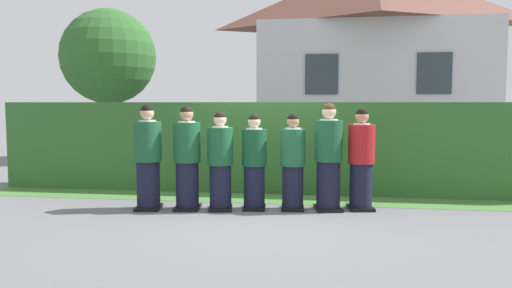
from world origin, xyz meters
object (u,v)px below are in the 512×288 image
student_front_row_5 (328,159)px  student_front_row_4 (293,164)px  student_front_row_0 (148,160)px  student_front_row_2 (220,163)px  student_front_row_1 (187,160)px  student_in_red_blazer (361,162)px  student_front_row_3 (254,164)px

student_front_row_5 → student_front_row_4: bearing=-175.4°
student_front_row_0 → student_front_row_2: 1.16m
student_front_row_0 → student_front_row_4: 2.31m
student_front_row_0 → student_front_row_1: bearing=8.1°
student_front_row_2 → student_in_red_blazer: 2.24m
student_front_row_0 → student_front_row_1: student_front_row_0 is taller
student_front_row_4 → student_front_row_3: bearing=-173.8°
student_front_row_2 → student_in_red_blazer: bearing=9.1°
student_front_row_0 → student_front_row_3: student_front_row_0 is taller
student_front_row_2 → student_in_red_blazer: (2.21, 0.35, 0.03)m
student_front_row_3 → student_front_row_2: bearing=-166.9°
student_front_row_3 → student_front_row_4: size_ratio=1.00×
student_front_row_3 → student_front_row_5: student_front_row_5 is taller
student_front_row_3 → student_in_red_blazer: (1.68, 0.23, 0.04)m
student_front_row_4 → student_in_red_blazer: (1.07, 0.17, 0.04)m
student_front_row_3 → student_front_row_1: bearing=-171.1°
student_front_row_3 → student_in_red_blazer: student_in_red_blazer is taller
student_front_row_4 → student_front_row_5: 0.57m
student_front_row_2 → student_front_row_4: 1.15m
student_in_red_blazer → student_front_row_5: bearing=-166.8°
student_front_row_1 → student_front_row_3: bearing=8.9°
student_front_row_3 → student_front_row_5: 1.18m
student_front_row_2 → student_front_row_4: (1.14, 0.19, -0.02)m
student_front_row_0 → student_in_red_blazer: (3.36, 0.49, -0.03)m
student_front_row_2 → student_front_row_5: size_ratio=0.92×
student_front_row_2 → student_front_row_4: student_front_row_2 is taller
student_front_row_1 → student_front_row_5: size_ratio=0.98×
student_front_row_2 → student_in_red_blazer: student_in_red_blazer is taller
student_front_row_1 → student_front_row_3: student_front_row_1 is taller
student_front_row_5 → student_front_row_0: bearing=-172.7°
student_in_red_blazer → student_front_row_2: bearing=-170.9°
student_front_row_2 → student_front_row_5: student_front_row_5 is taller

